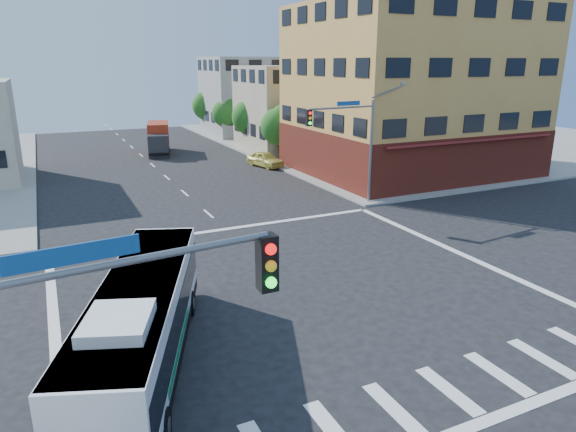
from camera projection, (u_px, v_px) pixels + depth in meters
name	position (u px, v px, depth m)	size (l,w,h in m)	color
ground	(299.00, 292.00, 21.77)	(120.00, 120.00, 0.00)	black
sidewalk_ne	(419.00, 137.00, 66.41)	(50.00, 50.00, 0.15)	gray
corner_building_ne	(410.00, 104.00, 44.27)	(18.10, 15.44, 14.00)	#CF954A
building_east_near	(299.00, 108.00, 56.84)	(12.06, 10.06, 9.00)	#B5A98B
building_east_far	(252.00, 96.00, 68.81)	(12.06, 10.06, 10.00)	#959691
signal_mast_ne	(351.00, 133.00, 33.25)	(7.91, 1.13, 8.07)	slate
signal_mast_sw	(69.00, 379.00, 7.41)	(7.91, 1.01, 8.07)	slate
street_tree_a	(280.00, 124.00, 49.78)	(3.60, 3.60, 5.53)	#382514
street_tree_b	(250.00, 115.00, 56.65)	(3.80, 3.80, 5.79)	#382514
street_tree_c	(226.00, 112.00, 63.66)	(3.40, 3.40, 5.29)	#382514
street_tree_d	(207.00, 104.00, 70.46)	(4.00, 4.00, 6.03)	#382514
transit_bus	(142.00, 323.00, 15.97)	(6.02, 11.03, 3.23)	black
box_truck	(159.00, 139.00, 54.45)	(3.54, 7.34, 3.18)	#28282E
parked_car	(265.00, 159.00, 47.67)	(1.67, 4.16, 1.42)	#E0D15A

